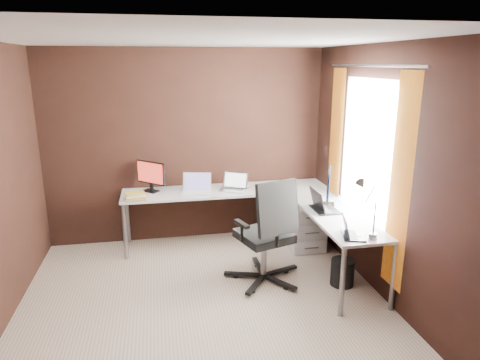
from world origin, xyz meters
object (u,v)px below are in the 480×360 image
object	(u,v)px
laptop_black_big	(322,206)
monitor_right	(328,185)
wastebasket	(342,272)
drawer_pedestal	(305,225)
laptop_black_small	(351,232)
desk_lamp	(366,201)
book_stack	(135,196)
office_chair	(266,252)
laptop_white	(197,188)
monitor_left	(151,175)
laptop_silver	(234,186)

from	to	relation	value
laptop_black_big	monitor_right	bearing A→B (deg)	-39.70
laptop_black_big	wastebasket	size ratio (longest dim) A/B	1.25
wastebasket	drawer_pedestal	bearing A→B (deg)	93.97
laptop_black_big	laptop_black_small	bearing A→B (deg)	179.00
laptop_black_big	wastebasket	world-z (taller)	laptop_black_big
desk_lamp	wastebasket	world-z (taller)	desk_lamp
laptop_black_big	book_stack	bearing A→B (deg)	68.34
laptop_black_small	wastebasket	distance (m)	0.75
laptop_black_big	office_chair	xyz separation A→B (m)	(-0.66, -0.12, -0.44)
laptop_white	office_chair	distance (m)	1.32
laptop_white	desk_lamp	world-z (taller)	desk_lamp
laptop_black_big	office_chair	bearing A→B (deg)	100.22
desk_lamp	drawer_pedestal	bearing A→B (deg)	71.41
drawer_pedestal	office_chair	world-z (taller)	office_chair
laptop_black_big	laptop_black_small	size ratio (longest dim) A/B	1.09
laptop_black_small	office_chair	bearing A→B (deg)	63.13
drawer_pedestal	desk_lamp	bearing A→B (deg)	-88.17
office_chair	laptop_black_small	bearing A→B (deg)	-61.64
laptop_black_big	laptop_black_small	xyz separation A→B (m)	(-0.01, -0.74, -0.01)
laptop_white	laptop_black_big	world-z (taller)	laptop_black_big
monitor_left	laptop_black_small	world-z (taller)	monitor_left
drawer_pedestal	laptop_black_small	distance (m)	1.47
laptop_black_small	book_stack	world-z (taller)	laptop_black_small
desk_lamp	laptop_silver	bearing A→B (deg)	97.04
desk_lamp	book_stack	bearing A→B (deg)	123.04
office_chair	wastebasket	size ratio (longest dim) A/B	4.10
laptop_silver	book_stack	size ratio (longest dim) A/B	1.46
office_chair	laptop_black_big	bearing A→B (deg)	-7.78
laptop_black_big	monitor_left	bearing A→B (deg)	58.92
monitor_right	desk_lamp	bearing A→B (deg)	-158.27
laptop_black_big	laptop_white	bearing A→B (deg)	53.48
drawer_pedestal	monitor_left	distance (m)	2.06
monitor_right	laptop_silver	xyz separation A→B (m)	(-0.93, 0.82, -0.20)
office_chair	book_stack	bearing A→B (deg)	127.93
laptop_white	laptop_black_big	bearing A→B (deg)	-23.56
monitor_left	monitor_right	world-z (taller)	monitor_right
monitor_right	laptop_black_big	distance (m)	0.27
laptop_white	desk_lamp	bearing A→B (deg)	-38.47
desk_lamp	office_chair	bearing A→B (deg)	118.65
laptop_white	wastebasket	size ratio (longest dim) A/B	1.40
laptop_silver	wastebasket	xyz separation A→B (m)	(0.93, -1.32, -0.64)
laptop_silver	desk_lamp	xyz separation A→B (m)	(0.91, -1.75, 0.30)
laptop_white	wastebasket	distance (m)	2.03
laptop_black_big	laptop_black_small	distance (m)	0.74
monitor_left	office_chair	bearing A→B (deg)	-3.10
office_chair	monitor_left	bearing A→B (deg)	115.82
drawer_pedestal	laptop_white	size ratio (longest dim) A/B	1.49
book_stack	laptop_black_small	bearing A→B (deg)	-37.25
monitor_left	book_stack	bearing A→B (deg)	-78.86
monitor_right	laptop_white	world-z (taller)	monitor_right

